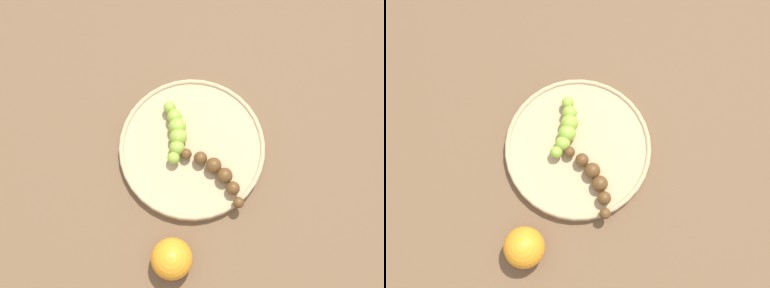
% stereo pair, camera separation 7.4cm
% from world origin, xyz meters
% --- Properties ---
extents(ground_plane, '(2.40, 2.40, 0.00)m').
position_xyz_m(ground_plane, '(0.00, 0.00, 0.00)').
color(ground_plane, brown).
extents(fruit_bowl, '(0.29, 0.29, 0.02)m').
position_xyz_m(fruit_bowl, '(0.00, 0.00, 0.01)').
color(fruit_bowl, tan).
rests_on(fruit_bowl, ground_plane).
extents(banana_green, '(0.05, 0.13, 0.03)m').
position_xyz_m(banana_green, '(-0.02, 0.03, 0.04)').
color(banana_green, '#8CAD38').
rests_on(banana_green, fruit_bowl).
extents(banana_overripe, '(0.09, 0.14, 0.03)m').
position_xyz_m(banana_overripe, '(0.03, -0.07, 0.03)').
color(banana_overripe, '#593819').
rests_on(banana_overripe, fruit_bowl).
extents(orange_fruit, '(0.08, 0.08, 0.08)m').
position_xyz_m(orange_fruit, '(-0.09, -0.20, 0.04)').
color(orange_fruit, orange).
rests_on(orange_fruit, ground_plane).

